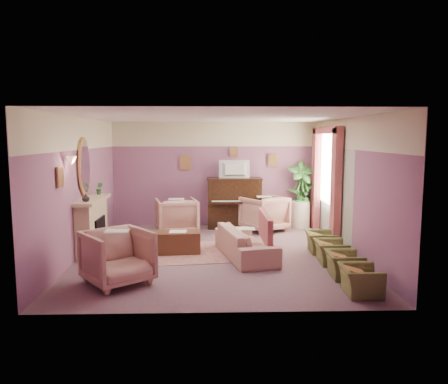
{
  "coord_description": "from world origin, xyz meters",
  "views": [
    {
      "loc": [
        -0.11,
        -8.76,
        2.41
      ],
      "look_at": [
        0.16,
        0.4,
        1.24
      ],
      "focal_mm": 35.0,
      "sensor_mm": 36.0,
      "label": 1
    }
  ],
  "objects_px": {
    "floral_armchair_front": "(118,254)",
    "olive_chair_a": "(360,276)",
    "piano": "(234,203)",
    "floral_armchair_left": "(176,215)",
    "olive_chair_b": "(344,261)",
    "television": "(234,168)",
    "side_table": "(300,214)",
    "floral_armchair_right": "(264,212)",
    "olive_chair_d": "(321,239)",
    "sofa": "(245,237)",
    "olive_chair_c": "(331,249)",
    "coffee_table": "(176,242)"
  },
  "relations": [
    {
      "from": "olive_chair_a",
      "to": "floral_armchair_right",
      "type": "bearing_deg",
      "value": 101.49
    },
    {
      "from": "sofa",
      "to": "floral_armchair_front",
      "type": "height_order",
      "value": "floral_armchair_front"
    },
    {
      "from": "television",
      "to": "coffee_table",
      "type": "bearing_deg",
      "value": -118.53
    },
    {
      "from": "side_table",
      "to": "olive_chair_d",
      "type": "bearing_deg",
      "value": -91.93
    },
    {
      "from": "olive_chair_b",
      "to": "side_table",
      "type": "bearing_deg",
      "value": 88.83
    },
    {
      "from": "piano",
      "to": "television",
      "type": "height_order",
      "value": "television"
    },
    {
      "from": "floral_armchair_left",
      "to": "olive_chair_c",
      "type": "xyz_separation_m",
      "value": [
        3.15,
        -2.58,
        -0.21
      ]
    },
    {
      "from": "sofa",
      "to": "side_table",
      "type": "bearing_deg",
      "value": 59.26
    },
    {
      "from": "floral_armchair_front",
      "to": "piano",
      "type": "bearing_deg",
      "value": 64.19
    },
    {
      "from": "piano",
      "to": "side_table",
      "type": "xyz_separation_m",
      "value": [
        1.76,
        -0.05,
        -0.3
      ]
    },
    {
      "from": "sofa",
      "to": "olive_chair_a",
      "type": "bearing_deg",
      "value": -53.23
    },
    {
      "from": "coffee_table",
      "to": "sofa",
      "type": "height_order",
      "value": "sofa"
    },
    {
      "from": "piano",
      "to": "olive_chair_a",
      "type": "distance_m",
      "value": 5.31
    },
    {
      "from": "floral_armchair_right",
      "to": "olive_chair_d",
      "type": "xyz_separation_m",
      "value": [
        0.93,
        -2.11,
        -0.21
      ]
    },
    {
      "from": "floral_armchair_right",
      "to": "olive_chair_c",
      "type": "height_order",
      "value": "floral_armchair_right"
    },
    {
      "from": "olive_chair_a",
      "to": "floral_armchair_front",
      "type": "bearing_deg",
      "value": 171.31
    },
    {
      "from": "piano",
      "to": "olive_chair_a",
      "type": "bearing_deg",
      "value": -71.57
    },
    {
      "from": "piano",
      "to": "olive_chair_d",
      "type": "xyz_separation_m",
      "value": [
        1.67,
        -2.57,
        -0.36
      ]
    },
    {
      "from": "floral_armchair_left",
      "to": "side_table",
      "type": "distance_m",
      "value": 3.32
    },
    {
      "from": "floral_armchair_right",
      "to": "olive_chair_c",
      "type": "relative_size",
      "value": 1.49
    },
    {
      "from": "sofa",
      "to": "floral_armchair_front",
      "type": "bearing_deg",
      "value": -144.92
    },
    {
      "from": "television",
      "to": "olive_chair_a",
      "type": "bearing_deg",
      "value": -71.4
    },
    {
      "from": "sofa",
      "to": "olive_chair_b",
      "type": "relative_size",
      "value": 3.02
    },
    {
      "from": "piano",
      "to": "floral_armchair_front",
      "type": "bearing_deg",
      "value": -115.81
    },
    {
      "from": "olive_chair_c",
      "to": "floral_armchair_left",
      "type": "bearing_deg",
      "value": 140.68
    },
    {
      "from": "sofa",
      "to": "olive_chair_b",
      "type": "xyz_separation_m",
      "value": [
        1.6,
        -1.32,
        -0.12
      ]
    },
    {
      "from": "floral_armchair_left",
      "to": "floral_armchair_front",
      "type": "bearing_deg",
      "value": -100.54
    },
    {
      "from": "television",
      "to": "olive_chair_b",
      "type": "xyz_separation_m",
      "value": [
        1.67,
        -4.16,
        -1.31
      ]
    },
    {
      "from": "sofa",
      "to": "floral_armchair_right",
      "type": "height_order",
      "value": "floral_armchair_right"
    },
    {
      "from": "piano",
      "to": "floral_armchair_right",
      "type": "relative_size",
      "value": 1.4
    },
    {
      "from": "floral_armchair_left",
      "to": "olive_chair_b",
      "type": "distance_m",
      "value": 4.64
    },
    {
      "from": "piano",
      "to": "olive_chair_a",
      "type": "relative_size",
      "value": 2.09
    },
    {
      "from": "television",
      "to": "floral_armchair_front",
      "type": "distance_m",
      "value": 5.01
    },
    {
      "from": "olive_chair_c",
      "to": "floral_armchair_right",
      "type": "bearing_deg",
      "value": 107.58
    },
    {
      "from": "floral_armchair_right",
      "to": "olive_chair_b",
      "type": "xyz_separation_m",
      "value": [
        0.93,
        -3.75,
        -0.21
      ]
    },
    {
      "from": "floral_armchair_left",
      "to": "side_table",
      "type": "relative_size",
      "value": 1.43
    },
    {
      "from": "olive_chair_b",
      "to": "olive_chair_d",
      "type": "bearing_deg",
      "value": 90.0
    },
    {
      "from": "sofa",
      "to": "olive_chair_c",
      "type": "relative_size",
      "value": 3.02
    },
    {
      "from": "floral_armchair_right",
      "to": "piano",
      "type": "bearing_deg",
      "value": 148.52
    },
    {
      "from": "olive_chair_b",
      "to": "olive_chair_d",
      "type": "relative_size",
      "value": 1.0
    },
    {
      "from": "coffee_table",
      "to": "olive_chair_b",
      "type": "height_order",
      "value": "olive_chair_b"
    },
    {
      "from": "television",
      "to": "olive_chair_c",
      "type": "bearing_deg",
      "value": -63.35
    },
    {
      "from": "olive_chair_c",
      "to": "olive_chair_d",
      "type": "height_order",
      "value": "same"
    },
    {
      "from": "side_table",
      "to": "floral_armchair_right",
      "type": "bearing_deg",
      "value": -157.91
    },
    {
      "from": "olive_chair_b",
      "to": "olive_chair_d",
      "type": "height_order",
      "value": "same"
    },
    {
      "from": "piano",
      "to": "sofa",
      "type": "relative_size",
      "value": 0.69
    },
    {
      "from": "floral_armchair_front",
      "to": "olive_chair_d",
      "type": "bearing_deg",
      "value": 26.13
    },
    {
      "from": "floral_armchair_front",
      "to": "olive_chair_a",
      "type": "distance_m",
      "value": 3.87
    },
    {
      "from": "sofa",
      "to": "floral_armchair_left",
      "type": "distance_m",
      "value": 2.59
    },
    {
      "from": "olive_chair_b",
      "to": "floral_armchair_right",
      "type": "bearing_deg",
      "value": 103.91
    }
  ]
}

